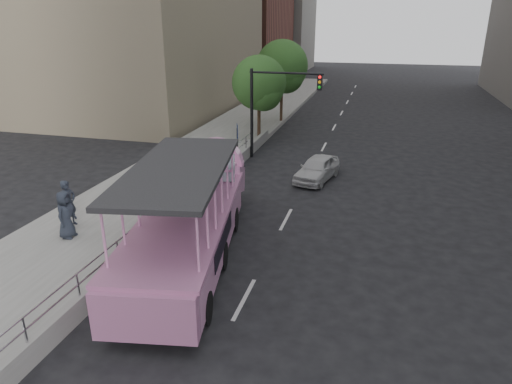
{
  "coord_description": "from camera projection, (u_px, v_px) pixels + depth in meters",
  "views": [
    {
      "loc": [
        4.4,
        -13.02,
        7.76
      ],
      "look_at": [
        0.22,
        2.13,
        1.81
      ],
      "focal_mm": 32.0,
      "sensor_mm": 36.0,
      "label": 1
    }
  ],
  "objects": [
    {
      "name": "kerb_wall",
      "position": [
        174.0,
        217.0,
        17.99
      ],
      "size": [
        0.24,
        30.0,
        0.36
      ],
      "primitive_type": "cube",
      "color": "#979792",
      "rests_on": "sidewalk"
    },
    {
      "name": "pedestrian_near",
      "position": [
        69.0,
        203.0,
        17.35
      ],
      "size": [
        0.53,
        0.73,
        1.83
      ],
      "primitive_type": "imported",
      "rotation": [
        0.0,
        0.0,
        1.43
      ],
      "color": "#252B36",
      "rests_on": "sidewalk"
    },
    {
      "name": "street_tree_far",
      "position": [
        283.0,
        69.0,
        34.6
      ],
      "size": [
        3.97,
        3.97,
        6.45
      ],
      "color": "#382619",
      "rests_on": "ground"
    },
    {
      "name": "sidewalk",
      "position": [
        192.0,
        162.0,
        25.97
      ],
      "size": [
        5.5,
        80.0,
        0.3
      ],
      "primitive_type": "cube",
      "color": "#9E9E99",
      "rests_on": "ground"
    },
    {
      "name": "parking_sign",
      "position": [
        237.0,
        141.0,
        24.77
      ],
      "size": [
        0.23,
        0.54,
        2.53
      ],
      "color": "black",
      "rests_on": "ground"
    },
    {
      "name": "ground",
      "position": [
        233.0,
        262.0,
        15.58
      ],
      "size": [
        160.0,
        160.0,
        0.0
      ],
      "primitive_type": "plane",
      "color": "black"
    },
    {
      "name": "street_tree_near",
      "position": [
        260.0,
        85.0,
        29.41
      ],
      "size": [
        3.52,
        3.52,
        5.72
      ],
      "color": "#382619",
      "rests_on": "ground"
    },
    {
      "name": "duck_boat",
      "position": [
        193.0,
        215.0,
        15.98
      ],
      "size": [
        4.53,
        11.19,
        3.62
      ],
      "color": "black",
      "rests_on": "ground"
    },
    {
      "name": "pedestrian_far",
      "position": [
        66.0,
        215.0,
        16.42
      ],
      "size": [
        0.62,
        0.9,
        1.78
      ],
      "primitive_type": "imported",
      "rotation": [
        0.0,
        0.0,
        1.64
      ],
      "color": "#252B36",
      "rests_on": "sidewalk"
    },
    {
      "name": "midrise_stone_b",
      "position": [
        261.0,
        5.0,
        73.74
      ],
      "size": [
        16.0,
        14.0,
        20.0
      ],
      "primitive_type": "cube",
      "color": "slate",
      "rests_on": "ground"
    },
    {
      "name": "traffic_signal",
      "position": [
        272.0,
        100.0,
        26.04
      ],
      "size": [
        4.2,
        0.32,
        5.2
      ],
      "color": "black",
      "rests_on": "ground"
    },
    {
      "name": "guardrail",
      "position": [
        173.0,
        201.0,
        17.76
      ],
      "size": [
        0.07,
        22.0,
        0.71
      ],
      "color": "silver",
      "rests_on": "kerb_wall"
    },
    {
      "name": "car",
      "position": [
        317.0,
        168.0,
        23.39
      ],
      "size": [
        2.25,
        3.89,
        1.25
      ],
      "primitive_type": "imported",
      "rotation": [
        0.0,
        0.0,
        -0.22
      ],
      "color": "silver",
      "rests_on": "ground"
    }
  ]
}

